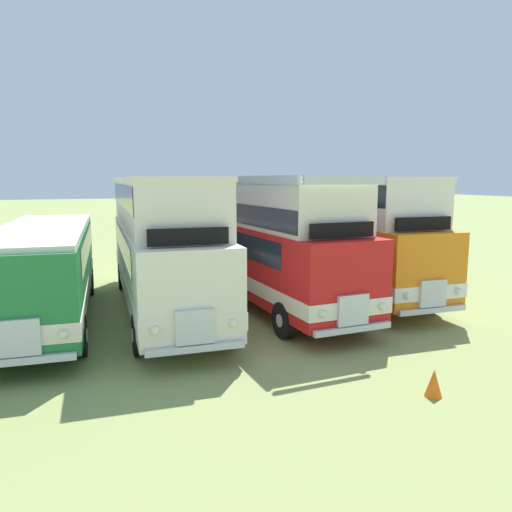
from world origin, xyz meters
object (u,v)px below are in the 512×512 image
object	(u,v)px
bus_fifth_in_row	(344,229)
bus_fourth_in_row	(263,237)
cone_near_end	(434,383)
bus_third_in_row	(161,238)
bus_second_in_row	(45,266)

from	to	relation	value
bus_fifth_in_row	bus_fourth_in_row	bearing A→B (deg)	-171.77
bus_fifth_in_row	cone_near_end	bearing A→B (deg)	-108.80
bus_third_in_row	cone_near_end	xyz separation A→B (m)	(4.11, -8.74, -2.18)
bus_second_in_row	bus_fourth_in_row	world-z (taller)	bus_fourth_in_row
bus_second_in_row	bus_fifth_in_row	distance (m)	10.90
bus_fourth_in_row	bus_second_in_row	bearing A→B (deg)	-179.56
bus_fourth_in_row	bus_fifth_in_row	size ratio (longest dim) A/B	1.06
bus_fifth_in_row	bus_second_in_row	bearing A→B (deg)	-176.94
bus_third_in_row	bus_fourth_in_row	distance (m)	3.61
bus_fourth_in_row	bus_fifth_in_row	distance (m)	3.67
bus_third_in_row	cone_near_end	size ratio (longest dim) A/B	19.87
bus_third_in_row	bus_fourth_in_row	world-z (taller)	bus_fourth_in_row
bus_fourth_in_row	bus_fifth_in_row	world-z (taller)	bus_fourth_in_row
bus_second_in_row	bus_fifth_in_row	xyz separation A→B (m)	(10.86, 0.58, 0.72)
bus_second_in_row	bus_fourth_in_row	bearing A→B (deg)	0.44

